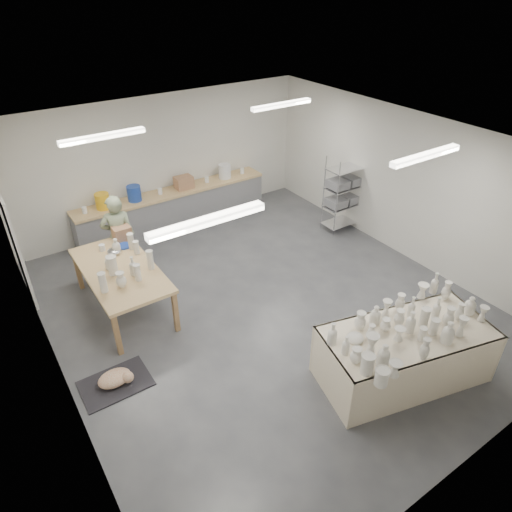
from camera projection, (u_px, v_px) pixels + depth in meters
room at (256, 203)px, 7.29m from camera, size 8.00×8.02×3.00m
back_counter at (174, 207)px, 10.70m from camera, size 4.60×0.60×1.24m
wire_shelf at (344, 192)px, 10.38m from camera, size 0.88×0.48×1.80m
drying_table at (404, 353)px, 6.68m from camera, size 2.68×1.75×1.24m
work_table at (121, 266)px, 7.94m from camera, size 1.14×2.29×1.21m
rug at (116, 383)px, 6.79m from camera, size 1.00×0.70×0.02m
cat at (116, 378)px, 6.72m from camera, size 0.53×0.40×0.21m
potter at (119, 236)px, 8.80m from camera, size 0.71×0.57×1.72m
red_stool at (119, 255)px, 9.30m from camera, size 0.41×0.41×0.32m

